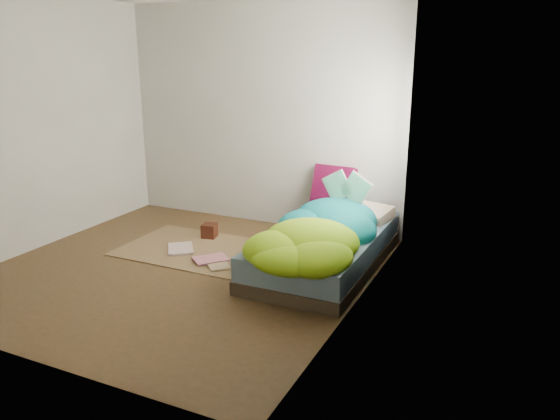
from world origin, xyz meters
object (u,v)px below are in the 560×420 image
(bed, at_px, (325,249))
(pillow_magenta, at_px, (333,187))
(open_book, at_px, (347,178))
(floor_book_b, at_px, (207,255))
(wooden_box, at_px, (210,231))
(floor_book_a, at_px, (168,250))

(bed, relative_size, pillow_magenta, 4.32)
(pillow_magenta, bearing_deg, bed, -69.85)
(open_book, distance_m, floor_book_b, 1.63)
(open_book, height_order, wooden_box, open_book)
(wooden_box, xyz_separation_m, floor_book_a, (-0.16, -0.56, -0.06))
(bed, height_order, pillow_magenta, pillow_magenta)
(open_book, relative_size, floor_book_b, 1.30)
(bed, xyz_separation_m, open_book, (0.07, 0.39, 0.64))
(pillow_magenta, relative_size, floor_book_b, 1.39)
(pillow_magenta, bearing_deg, floor_book_b, -121.60)
(floor_book_a, bearing_deg, open_book, -13.27)
(open_book, bearing_deg, pillow_magenta, 126.95)
(bed, xyz_separation_m, wooden_box, (-1.46, 0.21, -0.08))
(floor_book_b, bearing_deg, pillow_magenta, 93.67)
(bed, xyz_separation_m, floor_book_b, (-1.16, -0.33, -0.14))
(floor_book_a, bearing_deg, pillow_magenta, 5.58)
(wooden_box, bearing_deg, open_book, 6.72)
(floor_book_b, bearing_deg, open_book, 70.29)
(pillow_magenta, relative_size, floor_book_a, 1.32)
(pillow_magenta, xyz_separation_m, floor_book_b, (-0.91, -1.23, -0.54))
(open_book, height_order, floor_book_b, open_book)
(floor_book_b, bearing_deg, wooden_box, 159.68)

